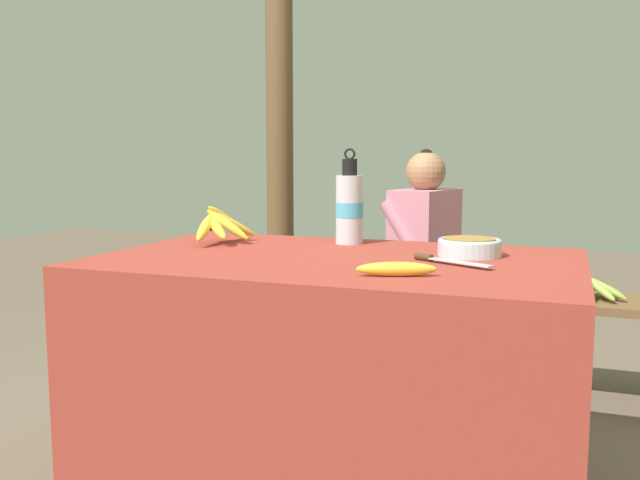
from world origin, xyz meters
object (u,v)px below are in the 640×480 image
Objects in this scene: loose_banana_front at (396,269)px; support_post_near at (280,110)px; water_bottle at (349,207)px; seated_vendor at (414,250)px; serving_bowl at (470,246)px; knife at (441,260)px; wooden_bench at (472,307)px; banana_bunch_ripe at (220,225)px; banana_bunch_green at (599,288)px.

support_post_near reaches higher than loose_banana_front.
seated_vendor reaches higher than water_bottle.
serving_bowl is at bearing 125.78° from seated_vendor.
water_bottle reaches higher than knife.
water_bottle is 1.36× the size of knife.
seated_vendor is at bearing 134.13° from knife.
support_post_near is (-1.12, 1.47, 0.51)m from knife.
water_bottle is at bearing 118.48° from loose_banana_front.
wooden_bench is at bearing -17.03° from support_post_near.
water_bottle is at bearing -57.00° from support_post_near.
knife is at bearing 74.24° from loose_banana_front.
seated_vendor is (-0.25, 1.36, -0.15)m from loose_banana_front.
banana_bunch_ripe reaches higher than wooden_bench.
banana_bunch_green is (0.77, 0.02, -0.12)m from seated_vendor.
seated_vendor reaches higher than banana_bunch_green.
loose_banana_front is (-0.12, -0.40, -0.01)m from serving_bowl.
loose_banana_front is at bearing -58.38° from support_post_near.
banana_bunch_ripe reaches higher than loose_banana_front.
support_post_near is at bearing 105.18° from banana_bunch_ripe.
knife is at bearing 120.52° from seated_vendor.
seated_vendor is at bearing -175.81° from wooden_bench.
banana_bunch_ripe is 1.64× the size of serving_bowl.
loose_banana_front is (0.70, -0.40, -0.04)m from banana_bunch_ripe.
seated_vendor is at bearing -178.63° from banana_bunch_green.
support_post_near is at bearing -8.65° from seated_vendor.
loose_banana_front is at bearing -77.55° from knife.
serving_bowl is at bearing -0.08° from banana_bunch_ripe.
wooden_bench is (0.00, 1.38, -0.39)m from loose_banana_front.
serving_bowl reaches higher than loose_banana_front.
banana_bunch_green is at bearing -164.03° from seated_vendor.
water_bottle is (-0.41, 0.14, 0.09)m from serving_bowl.
loose_banana_front is 1.50m from banana_bunch_green.
wooden_bench is at bearing 179.94° from banana_bunch_green.
serving_bowl is 0.42m from loose_banana_front.
loose_banana_front is 0.85× the size of knife.
serving_bowl is at bearing 73.38° from loose_banana_front.
banana_bunch_ripe is 0.81m from serving_bowl.
banana_bunch_green is at bearing 96.85° from knife.
serving_bowl is at bearing -48.18° from support_post_near.
banana_bunch_green is (0.45, 1.14, -0.26)m from knife.
banana_bunch_ripe is 0.96× the size of water_bottle.
banana_bunch_ripe is 1.31× the size of knife.
wooden_bench is (0.30, 0.84, -0.49)m from water_bottle.
support_post_near is (-0.35, 1.30, 0.46)m from banana_bunch_ripe.
knife is at bearing -111.36° from banana_bunch_green.
banana_bunch_ripe is 1.28m from wooden_bench.
banana_bunch_ripe is 0.17× the size of wooden_bench.
support_post_near is (-1.17, 1.30, 0.49)m from serving_bowl.
seated_vendor reaches higher than knife.
knife is 0.13× the size of wooden_bench.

